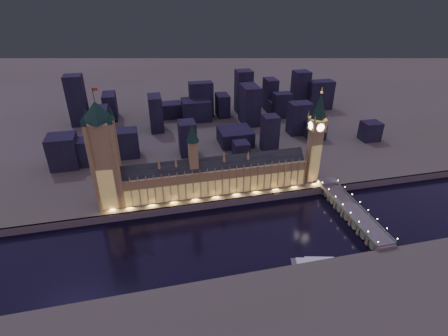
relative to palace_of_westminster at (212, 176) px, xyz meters
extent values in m
plane|color=black|center=(6.16, -61.74, -26.37)|extent=(2000.00, 2000.00, 0.00)
cube|color=#42432D|center=(6.16, 458.26, -22.37)|extent=(2000.00, 960.00, 8.00)
cube|color=#564C44|center=(6.16, -20.74, -22.37)|extent=(2000.00, 2.50, 8.00)
cube|color=#956D4B|center=(0.91, 0.26, -4.37)|extent=(200.10, 20.98, 28.00)
cube|color=#AA8E4C|center=(0.91, -9.99, -9.37)|extent=(200.00, 0.50, 18.00)
cube|color=black|center=(0.91, 0.26, 12.63)|extent=(200.08, 17.25, 16.26)
cube|color=#956D4B|center=(-19.09, 0.26, 25.63)|extent=(9.00, 9.00, 32.00)
cone|color=#112E24|center=(-19.09, 0.26, 50.63)|extent=(13.00, 13.00, 18.00)
cube|color=#956D4B|center=(-99.09, -10.34, -4.37)|extent=(1.20, 1.20, 28.00)
cone|color=#956D4B|center=(-99.09, -9.74, 12.63)|extent=(2.00, 2.00, 6.00)
cube|color=#956D4B|center=(-91.40, -10.34, -4.37)|extent=(1.20, 1.20, 28.00)
cone|color=#956D4B|center=(-91.40, -9.74, 12.63)|extent=(2.00, 2.00, 6.00)
cube|color=#956D4B|center=(-83.71, -10.34, -4.37)|extent=(1.20, 1.20, 28.00)
cone|color=#956D4B|center=(-83.71, -9.74, 12.63)|extent=(2.00, 2.00, 6.00)
cube|color=#956D4B|center=(-76.02, -10.34, -4.37)|extent=(1.20, 1.20, 28.00)
cone|color=#956D4B|center=(-76.02, -9.74, 12.63)|extent=(2.00, 2.00, 6.00)
cube|color=#956D4B|center=(-68.32, -10.34, -4.37)|extent=(1.20, 1.20, 28.00)
cone|color=#956D4B|center=(-68.32, -9.74, 12.63)|extent=(2.00, 2.00, 6.00)
cube|color=#956D4B|center=(-60.63, -10.34, -4.37)|extent=(1.20, 1.20, 28.00)
cone|color=#956D4B|center=(-60.63, -9.74, 12.63)|extent=(2.00, 2.00, 6.00)
cube|color=#956D4B|center=(-52.94, -10.34, -4.37)|extent=(1.20, 1.20, 28.00)
cone|color=#956D4B|center=(-52.94, -9.74, 12.63)|extent=(2.00, 2.00, 6.00)
cube|color=#956D4B|center=(-45.25, -10.34, -4.37)|extent=(1.20, 1.20, 28.00)
cone|color=#956D4B|center=(-45.25, -9.74, 12.63)|extent=(2.00, 2.00, 6.00)
cube|color=#956D4B|center=(-37.55, -10.34, -4.37)|extent=(1.20, 1.20, 28.00)
cone|color=#956D4B|center=(-37.55, -9.74, 12.63)|extent=(2.00, 2.00, 6.00)
cube|color=#956D4B|center=(-29.86, -10.34, -4.37)|extent=(1.20, 1.20, 28.00)
cone|color=#956D4B|center=(-29.86, -9.74, 12.63)|extent=(2.00, 2.00, 6.00)
cube|color=#956D4B|center=(-22.17, -10.34, -4.37)|extent=(1.20, 1.20, 28.00)
cone|color=#956D4B|center=(-22.17, -9.74, 12.63)|extent=(2.00, 2.00, 6.00)
cube|color=#956D4B|center=(-14.48, -10.34, -4.37)|extent=(1.20, 1.20, 28.00)
cone|color=#956D4B|center=(-14.48, -9.74, 12.63)|extent=(2.00, 2.00, 6.00)
cube|color=#956D4B|center=(-6.78, -10.34, -4.37)|extent=(1.20, 1.20, 28.00)
cone|color=#956D4B|center=(-6.78, -9.74, 12.63)|extent=(2.00, 2.00, 6.00)
cube|color=#956D4B|center=(0.91, -10.34, -4.37)|extent=(1.20, 1.20, 28.00)
cone|color=#956D4B|center=(0.91, -9.74, 12.63)|extent=(2.00, 2.00, 6.00)
cube|color=#956D4B|center=(8.60, -10.34, -4.37)|extent=(1.20, 1.20, 28.00)
cone|color=#956D4B|center=(8.60, -9.74, 12.63)|extent=(2.00, 2.00, 6.00)
cube|color=#956D4B|center=(16.29, -10.34, -4.37)|extent=(1.20, 1.20, 28.00)
cone|color=#956D4B|center=(16.29, -9.74, 12.63)|extent=(2.00, 2.00, 6.00)
cube|color=#956D4B|center=(23.98, -10.34, -4.37)|extent=(1.20, 1.20, 28.00)
cone|color=#956D4B|center=(23.98, -9.74, 12.63)|extent=(2.00, 2.00, 6.00)
cube|color=#956D4B|center=(31.68, -10.34, -4.37)|extent=(1.20, 1.20, 28.00)
cone|color=#956D4B|center=(31.68, -9.74, 12.63)|extent=(2.00, 2.00, 6.00)
cube|color=#956D4B|center=(39.37, -10.34, -4.37)|extent=(1.20, 1.20, 28.00)
cone|color=#956D4B|center=(39.37, -9.74, 12.63)|extent=(2.00, 2.00, 6.00)
cube|color=#956D4B|center=(47.06, -10.34, -4.37)|extent=(1.20, 1.20, 28.00)
cone|color=#956D4B|center=(47.06, -9.74, 12.63)|extent=(2.00, 2.00, 6.00)
cube|color=#956D4B|center=(54.75, -10.34, -4.37)|extent=(1.20, 1.20, 28.00)
cone|color=#956D4B|center=(54.75, -9.74, 12.63)|extent=(2.00, 2.00, 6.00)
cube|color=#956D4B|center=(62.45, -10.34, -4.37)|extent=(1.20, 1.20, 28.00)
cone|color=#956D4B|center=(62.45, -9.74, 12.63)|extent=(2.00, 2.00, 6.00)
cube|color=#956D4B|center=(70.14, -10.34, -4.37)|extent=(1.20, 1.20, 28.00)
cone|color=#956D4B|center=(70.14, -9.74, 12.63)|extent=(2.00, 2.00, 6.00)
cube|color=#956D4B|center=(77.83, -10.34, -4.37)|extent=(1.20, 1.20, 28.00)
cone|color=#956D4B|center=(77.83, -9.74, 12.63)|extent=(2.00, 2.00, 6.00)
cube|color=#956D4B|center=(85.52, -10.34, -4.37)|extent=(1.20, 1.20, 28.00)
cone|color=#956D4B|center=(85.52, -9.74, 12.63)|extent=(2.00, 2.00, 6.00)
cube|color=#956D4B|center=(93.22, -10.34, -4.37)|extent=(1.20, 1.20, 28.00)
cone|color=#956D4B|center=(93.22, -9.74, 12.63)|extent=(2.00, 2.00, 6.00)
cube|color=#956D4B|center=(100.91, -10.34, -4.37)|extent=(1.20, 1.20, 28.00)
cone|color=#956D4B|center=(100.91, -9.74, 12.63)|extent=(2.00, 2.00, 6.00)
cone|color=#956D4B|center=(-54.09, 0.26, 22.63)|extent=(4.40, 4.40, 18.00)
cone|color=#956D4B|center=(-37.09, 0.26, 20.63)|extent=(4.40, 4.40, 14.00)
cone|color=#956D4B|center=(12.91, 0.26, 21.63)|extent=(4.40, 4.40, 16.00)
cone|color=#956D4B|center=(38.91, 0.26, 19.63)|extent=(4.40, 4.40, 12.00)
cube|color=#956D4B|center=(-103.84, 0.26, 26.19)|extent=(23.44, 23.44, 89.12)
cube|color=#AA8E4C|center=(-103.84, -10.94, 3.63)|extent=(22.00, 0.50, 44.00)
cone|color=#112E24|center=(-103.84, 0.26, 79.75)|extent=(31.68, 31.68, 18.00)
cylinder|color=black|center=(-103.84, 0.26, 94.75)|extent=(0.50, 0.50, 12.00)
cube|color=#B62819|center=(-101.64, 0.26, 99.25)|extent=(4.00, 0.15, 2.50)
cylinder|color=#956D4B|center=(-114.84, -10.74, 26.19)|extent=(4.40, 4.40, 89.12)
cone|color=#112E24|center=(-114.84, -10.74, 75.75)|extent=(5.20, 5.20, 10.00)
cylinder|color=#956D4B|center=(-114.84, 11.26, 26.19)|extent=(4.40, 4.40, 89.12)
cone|color=#112E24|center=(-114.84, 11.26, 75.75)|extent=(5.20, 5.20, 10.00)
cylinder|color=#956D4B|center=(-92.84, -10.74, 26.19)|extent=(4.40, 4.40, 89.12)
cone|color=#112E24|center=(-92.84, -10.74, 75.75)|extent=(5.20, 5.20, 10.00)
cylinder|color=#956D4B|center=(-92.84, 11.26, 26.19)|extent=(4.40, 4.40, 89.12)
cone|color=#112E24|center=(-92.84, 11.26, 75.75)|extent=(5.20, 5.20, 10.00)
cube|color=#956D4B|center=(114.16, 0.26, 11.09)|extent=(12.99, 12.99, 58.92)
cube|color=#AA8E4C|center=(114.16, -5.94, 3.63)|extent=(12.00, 0.50, 44.00)
cube|color=#956D4B|center=(114.16, 0.26, 47.06)|extent=(15.00, 15.00, 13.01)
cube|color=#F2C64C|center=(114.16, 0.26, 54.17)|extent=(15.75, 15.75, 1.20)
cone|color=#112E24|center=(114.16, 0.26, 67.77)|extent=(18.00, 18.00, 26.00)
sphere|color=#F2C64C|center=(114.16, 0.26, 82.27)|extent=(2.80, 2.80, 2.80)
cylinder|color=#F2C64C|center=(114.16, 0.26, 84.77)|extent=(0.40, 0.40, 5.00)
cylinder|color=#FFF2BF|center=(114.16, -7.49, 47.06)|extent=(8.40, 0.50, 8.40)
cylinder|color=#FFF2BF|center=(114.16, 8.01, 47.06)|extent=(8.40, 0.50, 8.40)
cylinder|color=#FFF2BF|center=(106.41, 0.26, 47.06)|extent=(0.50, 8.40, 8.40)
cylinder|color=#FFF2BF|center=(121.91, 0.26, 47.06)|extent=(0.50, 8.40, 8.40)
cone|color=#956D4B|center=(106.66, -7.24, 57.57)|extent=(2.60, 2.60, 8.00)
cone|color=#956D4B|center=(106.66, 7.76, 57.57)|extent=(2.60, 2.60, 8.00)
cone|color=#956D4B|center=(121.66, -7.24, 57.57)|extent=(2.60, 2.60, 8.00)
cone|color=#956D4B|center=(121.66, 7.76, 57.57)|extent=(2.60, 2.60, 8.00)
cube|color=#564C44|center=(126.88, -71.74, -16.87)|extent=(19.62, 100.00, 1.60)
cube|color=#415C4A|center=(117.47, -71.74, -15.47)|extent=(0.80, 100.00, 1.60)
cube|color=#415C4A|center=(136.29, -71.74, -15.47)|extent=(0.80, 100.00, 1.60)
cube|color=#564C44|center=(126.88, -16.74, -17.62)|extent=(19.62, 12.00, 9.50)
cube|color=#564C44|center=(126.88, -121.74, -22.02)|extent=(17.65, 4.00, 9.50)
cylinder|color=black|center=(117.47, -121.74, -13.67)|extent=(0.30, 0.30, 4.40)
sphere|color=#FFD88C|center=(117.47, -121.74, -11.37)|extent=(1.00, 1.00, 1.00)
cylinder|color=black|center=(136.29, -121.74, -13.67)|extent=(0.30, 0.30, 4.40)
sphere|color=#FFD88C|center=(136.29, -121.74, -11.37)|extent=(1.00, 1.00, 1.00)
cube|color=#564C44|center=(126.88, -107.46, -22.02)|extent=(17.65, 4.00, 9.50)
cylinder|color=black|center=(117.47, -107.46, -13.67)|extent=(0.30, 0.30, 4.40)
sphere|color=#FFD88C|center=(117.47, -107.46, -11.37)|extent=(1.00, 1.00, 1.00)
cylinder|color=black|center=(136.29, -107.46, -13.67)|extent=(0.30, 0.30, 4.40)
sphere|color=#FFD88C|center=(136.29, -107.46, -11.37)|extent=(1.00, 1.00, 1.00)
cube|color=#564C44|center=(126.88, -93.17, -22.02)|extent=(17.65, 4.00, 9.50)
cylinder|color=black|center=(117.47, -93.17, -13.67)|extent=(0.30, 0.30, 4.40)
sphere|color=#FFD88C|center=(117.47, -93.17, -11.37)|extent=(1.00, 1.00, 1.00)
cylinder|color=black|center=(136.29, -93.17, -13.67)|extent=(0.30, 0.30, 4.40)
sphere|color=#FFD88C|center=(136.29, -93.17, -11.37)|extent=(1.00, 1.00, 1.00)
cube|color=#564C44|center=(126.88, -78.89, -22.02)|extent=(17.65, 4.00, 9.50)
cylinder|color=black|center=(117.47, -78.89, -13.67)|extent=(0.30, 0.30, 4.40)
sphere|color=#FFD88C|center=(117.47, -78.89, -11.37)|extent=(1.00, 1.00, 1.00)
cylinder|color=black|center=(136.29, -78.89, -13.67)|extent=(0.30, 0.30, 4.40)
sphere|color=#FFD88C|center=(136.29, -78.89, -11.37)|extent=(1.00, 1.00, 1.00)
cube|color=#564C44|center=(126.88, -64.60, -22.02)|extent=(17.65, 4.00, 9.50)
cylinder|color=black|center=(117.47, -64.60, -13.67)|extent=(0.30, 0.30, 4.40)
sphere|color=#FFD88C|center=(117.47, -64.60, -11.37)|extent=(1.00, 1.00, 1.00)
cylinder|color=black|center=(136.29, -64.60, -13.67)|extent=(0.30, 0.30, 4.40)
sphere|color=#FFD88C|center=(136.29, -64.60, -11.37)|extent=(1.00, 1.00, 1.00)
cube|color=#564C44|center=(126.88, -50.32, -22.02)|extent=(17.65, 4.00, 9.50)
cylinder|color=black|center=(117.47, -50.32, -13.67)|extent=(0.30, 0.30, 4.40)
sphere|color=#FFD88C|center=(117.47, -50.32, -11.37)|extent=(1.00, 1.00, 1.00)
cylinder|color=black|center=(136.29, -50.32, -13.67)|extent=(0.30, 0.30, 4.40)
sphere|color=#FFD88C|center=(136.29, -50.32, -11.37)|extent=(1.00, 1.00, 1.00)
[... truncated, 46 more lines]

